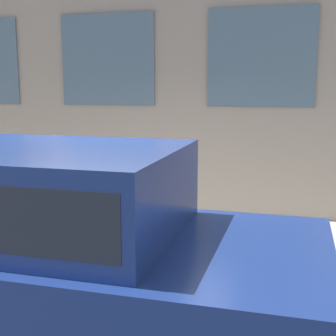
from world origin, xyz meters
TOP-DOWN VIEW (x-y plane):
  - ground_plane at (0.00, 0.00)m, footprint 80.00×80.00m
  - sidewalk at (1.53, 0.00)m, footprint 3.06×60.00m
  - fire_hydrant at (0.50, -0.25)m, footprint 0.33×0.44m
  - person at (0.85, -0.63)m, footprint 0.32×0.21m
  - parked_car_navy_near at (-1.35, 0.05)m, footprint 1.98×4.57m

SIDE VIEW (x-z plane):
  - ground_plane at x=0.00m, z-range 0.00..0.00m
  - sidewalk at x=1.53m, z-range 0.00..0.14m
  - fire_hydrant at x=0.50m, z-range 0.15..0.98m
  - person at x=0.85m, z-range 0.27..1.61m
  - parked_car_navy_near at x=-1.35m, z-range 0.08..1.89m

